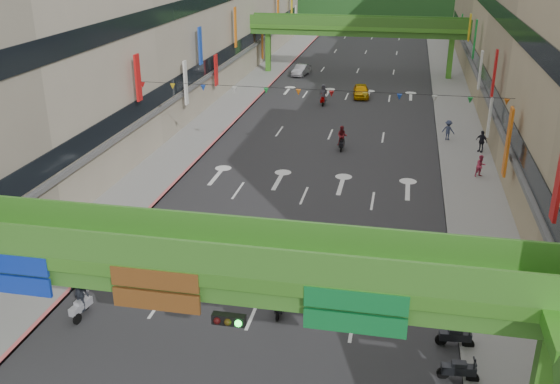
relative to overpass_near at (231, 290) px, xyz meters
name	(u,v)px	position (x,y,z in m)	size (l,w,h in m)	color
road_slab	(343,106)	(-0.93, 44.62, -5.20)	(18.00, 140.00, 0.02)	#28282B
sidewalk_left	(237,100)	(-11.93, 44.62, -5.13)	(4.00, 140.00, 0.15)	gray
sidewalk_right	(455,111)	(10.07, 44.62, -5.13)	(4.00, 140.00, 0.15)	gray
curb_left	(255,101)	(-10.03, 44.62, -5.12)	(0.20, 140.00, 0.18)	#CC5959
curb_right	(435,110)	(8.17, 44.62, -5.12)	(0.20, 140.00, 0.18)	gray
building_row_left	(159,5)	(-19.86, 44.62, 4.25)	(12.80, 95.00, 19.00)	#9E937F
building_row_right	(558,13)	(18.00, 44.62, 4.25)	(12.80, 95.00, 19.00)	gray
overpass_near	(231,290)	(0.00, 0.00, 0.00)	(28.00, 12.27, 7.10)	#4C9E2D
overpass_far	(358,31)	(-0.93, 59.62, 0.20)	(28.00, 2.20, 7.10)	#4C9E2D
hill_left	(330,1)	(-15.93, 154.62, -5.21)	(168.00, 140.00, 112.00)	#1C4419
bunting_string	(315,93)	(-0.93, 24.62, 0.75)	(26.00, 0.36, 0.47)	black
scooter_rider_near	(280,297)	(0.27, 6.76, -4.34)	(0.60, 1.60, 1.90)	black
scooter_rider_mid	(342,138)	(0.47, 30.64, -4.19)	(0.79, 1.60, 1.98)	black
scooter_rider_left	(79,297)	(-8.43, 4.71, -4.18)	(1.05, 1.60, 2.05)	#9D9DA7
scooter_rider_far	(323,95)	(-2.91, 44.50, -4.13)	(0.91, 1.60, 2.12)	#760000
parked_scooter_row	(457,353)	(7.87, 4.62, -4.68)	(1.60, 7.17, 1.08)	black
car_silver	(301,70)	(-7.52, 58.38, -4.56)	(1.37, 3.92, 1.29)	#A09FA7
car_yellow	(361,91)	(0.57, 48.58, -4.52)	(1.61, 4.00, 1.36)	#DE9B05
pedestrian_red	(481,168)	(10.70, 26.23, -4.42)	(0.76, 0.59, 1.57)	#B83150
pedestrian_dark	(481,143)	(11.27, 31.93, -4.35)	(1.00, 0.42, 1.71)	black
pedestrian_blue	(448,132)	(8.87, 34.62, -4.37)	(0.78, 0.50, 1.67)	#323A55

